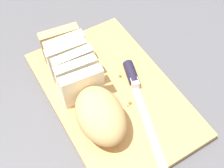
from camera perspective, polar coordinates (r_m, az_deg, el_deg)
ground_plane at (r=0.69m, az=0.00°, el=-2.39°), size 3.00×3.00×0.00m
cutting_board at (r=0.68m, az=0.00°, el=-1.94°), size 0.43×0.28×0.02m
bread_loaf at (r=0.62m, az=-5.40°, el=-0.80°), size 0.32×0.12×0.09m
bread_knife at (r=0.67m, az=4.52°, el=0.13°), size 0.27×0.11×0.02m
crumb_near_knife at (r=0.65m, az=3.59°, el=-3.75°), size 0.01×0.01×0.01m
crumb_near_loaf at (r=0.65m, az=3.20°, el=-4.34°), size 0.00×0.00×0.00m
crumb_stray_left at (r=0.66m, az=-6.22°, el=-2.66°), size 0.01×0.01×0.01m
crumb_stray_right at (r=0.69m, az=1.57°, el=1.66°), size 0.01×0.01×0.01m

